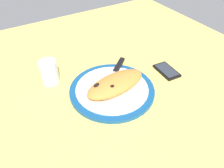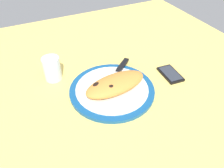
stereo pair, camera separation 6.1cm
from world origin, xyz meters
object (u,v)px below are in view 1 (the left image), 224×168
(knife, at_px, (117,69))
(smartphone, at_px, (167,71))
(plate, at_px, (112,90))
(calzone, at_px, (116,84))
(water_glass, at_px, (49,74))
(fork, at_px, (122,98))

(knife, xyz_separation_m, smartphone, (0.19, -0.10, -0.02))
(plate, height_order, calzone, calzone)
(calzone, height_order, water_glass, water_glass)
(calzone, height_order, knife, calzone)
(plate, xyz_separation_m, water_glass, (-0.18, 0.17, 0.03))
(water_glass, bearing_deg, plate, -44.31)
(smartphone, distance_m, water_glass, 0.48)
(plate, xyz_separation_m, smartphone, (0.26, -0.01, -0.00))
(water_glass, bearing_deg, knife, -19.37)
(knife, relative_size, water_glass, 2.07)
(plate, relative_size, smartphone, 2.74)
(calzone, distance_m, smartphone, 0.25)
(fork, relative_size, knife, 0.86)
(calzone, distance_m, water_glass, 0.26)
(fork, distance_m, smartphone, 0.27)
(calzone, bearing_deg, plate, 135.50)
(plate, height_order, knife, knife)
(plate, xyz_separation_m, fork, (0.00, -0.07, 0.01))
(smartphone, relative_size, water_glass, 1.22)
(calzone, xyz_separation_m, smartphone, (0.25, -0.00, -0.03))
(plate, bearing_deg, fork, -88.27)
(plate, xyz_separation_m, calzone, (0.01, -0.01, 0.03))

